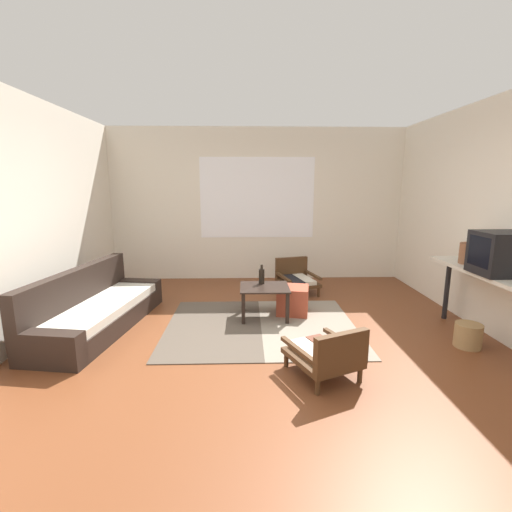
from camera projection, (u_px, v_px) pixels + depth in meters
The scene contains 15 objects.
ground_plane at pixel (266, 350), 3.78m from camera, with size 7.80×7.80×0.00m, color brown.
far_wall_with_window at pixel (257, 205), 6.51m from camera, with size 5.60×0.13×2.70m.
side_wall_right at pixel (511, 219), 3.88m from camera, with size 0.12×6.60×2.70m, color silver.
side_wall_left at pixel (10, 220), 3.73m from camera, with size 0.12×6.60×2.70m, color silver.
area_rug at pixel (261, 326), 4.42m from camera, with size 2.30×1.88×0.01m.
couch at pixel (96, 310), 4.33m from camera, with size 1.00×2.17×0.73m.
coffee_table at pixel (264, 292), 4.65m from camera, with size 0.63×0.55×0.42m.
armchair_by_window at pixel (296, 277), 5.80m from camera, with size 0.69×0.74×0.53m.
armchair_striped_foreground at pixel (327, 354), 3.20m from camera, with size 0.73×0.77×0.50m.
ottoman_orange at pixel (293, 300), 4.83m from camera, with size 0.40×0.40×0.37m, color #993D28.
console_shelf at pixel (486, 278), 3.85m from camera, with size 0.45×1.54×0.82m.
crt_television at pixel (502, 253), 3.60m from camera, with size 0.50×0.43×0.44m.
clay_vase at pixel (471, 252), 4.11m from camera, with size 0.25×0.25×0.34m.
glass_bottle at pixel (262, 276), 4.76m from camera, with size 0.08×0.08×0.26m.
wicker_basket at pixel (468, 335), 3.84m from camera, with size 0.27×0.27×0.26m, color #9E7A4C.
Camera 1 is at (-0.21, -3.51, 1.71)m, focal length 25.23 mm.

